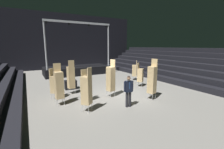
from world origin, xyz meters
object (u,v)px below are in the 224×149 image
chair_stack_front_left (152,79)px  chair_stack_rear_right (134,70)px  chair_stack_mid_right (55,84)px  chair_stack_rear_left (87,90)px  chair_stack_rear_centre (140,75)px  man_with_tie (129,90)px  chair_stack_aisle_left (59,85)px  chair_stack_mid_left (86,86)px  chair_stack_front_right (71,77)px  equipment_road_case (71,85)px  chair_stack_mid_centre (111,78)px  stage_riser (77,69)px

chair_stack_front_left → chair_stack_rear_right: bearing=-41.8°
chair_stack_mid_right → chair_stack_rear_left: 3.06m
chair_stack_rear_centre → chair_stack_mid_right: bearing=-36.9°
chair_stack_rear_left → chair_stack_rear_right: (6.76, 4.88, -0.17)m
man_with_tie → chair_stack_rear_right: 7.08m
chair_stack_front_left → chair_stack_aisle_left: (-5.30, 1.82, -0.08)m
chair_stack_mid_left → chair_stack_rear_centre: same height
chair_stack_front_right → man_with_tie: bearing=-67.8°
chair_stack_rear_left → equipment_road_case: bearing=44.2°
man_with_tie → chair_stack_mid_left: size_ratio=0.89×
chair_stack_mid_centre → chair_stack_aisle_left: 3.28m
chair_stack_rear_left → equipment_road_case: 4.77m
chair_stack_rear_centre → equipment_road_case: size_ratio=2.18×
chair_stack_front_right → chair_stack_rear_right: chair_stack_front_right is taller
man_with_tie → chair_stack_aisle_left: bearing=-24.7°
chair_stack_rear_left → chair_stack_mid_left: bearing=29.8°
chair_stack_aisle_left → chair_stack_mid_left: bearing=169.7°
equipment_road_case → man_with_tie: bearing=-70.6°
stage_riser → chair_stack_rear_left: stage_riser is taller
chair_stack_front_right → chair_stack_rear_right: bearing=6.4°
chair_stack_front_right → chair_stack_aisle_left: same height
chair_stack_rear_right → chair_stack_rear_centre: 2.50m
chair_stack_front_right → chair_stack_mid_centre: chair_stack_mid_centre is taller
equipment_road_case → chair_stack_rear_left: bearing=-94.5°
chair_stack_mid_right → chair_stack_rear_left: (1.10, -2.85, 0.17)m
stage_riser → chair_stack_front_right: (-2.71, -7.55, 0.63)m
chair_stack_rear_centre → chair_stack_mid_left: bearing=-22.1°
stage_riser → chair_stack_aisle_left: stage_riser is taller
chair_stack_front_right → chair_stack_rear_centre: (5.55, -0.81, -0.21)m
chair_stack_rear_right → chair_stack_rear_centre: size_ratio=1.00×
chair_stack_rear_centre → equipment_road_case: (-5.29, 2.05, -0.64)m
man_with_tie → chair_stack_rear_centre: chair_stack_rear_centre is taller
chair_stack_rear_right → chair_stack_rear_centre: same height
chair_stack_front_right → chair_stack_mid_right: chair_stack_front_right is taller
man_with_tie → chair_stack_mid_centre: bearing=-81.5°
chair_stack_mid_right → chair_stack_front_right: bearing=153.9°
chair_stack_mid_left → chair_stack_rear_left: chair_stack_rear_left is taller
chair_stack_front_left → chair_stack_mid_right: chair_stack_front_left is taller
chair_stack_front_left → chair_stack_rear_centre: (1.40, 2.84, -0.29)m
chair_stack_mid_centre → chair_stack_front_right: bearing=32.5°
chair_stack_front_right → chair_stack_mid_centre: (2.13, -1.94, 0.04)m
chair_stack_aisle_left → equipment_road_case: (1.42, 3.07, -0.85)m
stage_riser → chair_stack_mid_centre: stage_riser is taller
chair_stack_front_left → chair_stack_mid_centre: chair_stack_front_left is taller
chair_stack_front_left → chair_stack_mid_left: bearing=50.6°
stage_riser → chair_stack_rear_right: bearing=-57.2°
chair_stack_mid_right → chair_stack_mid_left: bearing=86.2°
chair_stack_mid_centre → chair_stack_aisle_left: chair_stack_mid_centre is taller
chair_stack_rear_right → chair_stack_mid_right: bearing=141.6°
chair_stack_rear_centre → chair_stack_aisle_left: (-6.70, -1.03, 0.21)m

